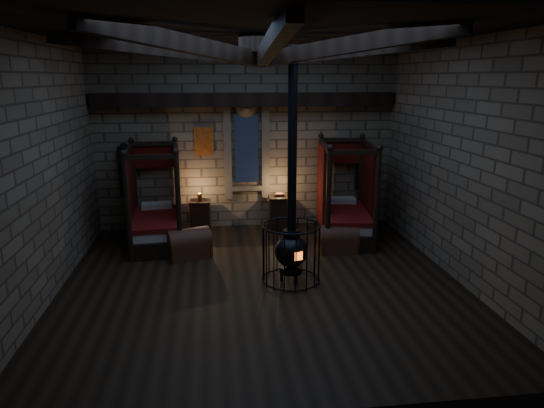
{
  "coord_description": "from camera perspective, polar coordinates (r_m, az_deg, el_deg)",
  "views": [
    {
      "loc": [
        -0.81,
        -7.95,
        3.55
      ],
      "look_at": [
        0.25,
        0.6,
        1.29
      ],
      "focal_mm": 32.0,
      "sensor_mm": 36.0,
      "label": 1
    }
  ],
  "objects": [
    {
      "name": "trunk_left",
      "position": [
        9.98,
        -9.74,
        -4.69
      ],
      "size": [
        0.96,
        0.76,
        0.61
      ],
      "rotation": [
        0.0,
        0.0,
        0.31
      ],
      "color": "#5A2B1C",
      "rests_on": "ground"
    },
    {
      "name": "nightstand_left",
      "position": [
        11.44,
        -8.41,
        -1.42
      ],
      "size": [
        0.51,
        0.49,
        0.95
      ],
      "rotation": [
        0.0,
        0.0,
        -0.05
      ],
      "color": "black",
      "rests_on": "ground"
    },
    {
      "name": "bed_right",
      "position": [
        11.12,
        8.51,
        -1.2
      ],
      "size": [
        1.35,
        2.19,
        2.16
      ],
      "rotation": [
        0.0,
        0.0,
        -0.13
      ],
      "color": "black",
      "rests_on": "ground"
    },
    {
      "name": "trunk_right",
      "position": [
        10.25,
        7.78,
        -4.17
      ],
      "size": [
        0.81,
        0.53,
        0.58
      ],
      "rotation": [
        0.0,
        0.0,
        -0.03
      ],
      "color": "#5A2B1C",
      "rests_on": "ground"
    },
    {
      "name": "stove",
      "position": [
        8.58,
        2.28,
        -5.18
      ],
      "size": [
        1.03,
        1.03,
        4.05
      ],
      "rotation": [
        0.0,
        0.0,
        0.31
      ],
      "color": "black",
      "rests_on": "ground"
    },
    {
      "name": "nightstand_right",
      "position": [
        11.51,
        0.88,
        -1.05
      ],
      "size": [
        0.52,
        0.5,
        0.9
      ],
      "rotation": [
        0.0,
        0.0,
        -0.02
      ],
      "color": "black",
      "rests_on": "ground"
    },
    {
      "name": "room",
      "position": [
        8.09,
        -1.38,
        16.08
      ],
      "size": [
        7.02,
        7.02,
        4.29
      ],
      "color": "black",
      "rests_on": "ground"
    },
    {
      "name": "bed_left",
      "position": [
        10.88,
        -13.44,
        -1.84
      ],
      "size": [
        1.23,
        2.11,
        2.13
      ],
      "rotation": [
        0.0,
        0.0,
        0.08
      ],
      "color": "black",
      "rests_on": "ground"
    }
  ]
}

